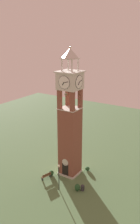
{
  "coord_description": "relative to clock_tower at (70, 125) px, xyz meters",
  "views": [
    {
      "loc": [
        18.42,
        -28.7,
        21.34
      ],
      "look_at": [
        0.0,
        0.0,
        10.28
      ],
      "focal_mm": 39.0,
      "sensor_mm": 36.0,
      "label": 1
    }
  ],
  "objects": [
    {
      "name": "clock_tower",
      "position": [
        0.0,
        0.0,
        0.0
      ],
      "size": [
        3.33,
        3.33,
        19.68
      ],
      "color": "brown",
      "rests_on": "ground"
    },
    {
      "name": "ground",
      "position": [
        -0.0,
        0.0,
        -8.26
      ],
      "size": [
        80.0,
        80.0,
        0.0
      ],
      "primitive_type": "plane",
      "color": "#517547"
    },
    {
      "name": "shrub_left_of_tower",
      "position": [
        3.37,
        -3.32,
        -7.73
      ],
      "size": [
        0.77,
        0.77,
        1.06
      ],
      "primitive_type": "ellipsoid",
      "color": "#234C28",
      "rests_on": "ground"
    },
    {
      "name": "trash_bin",
      "position": [
        3.98,
        -2.88,
        -7.86
      ],
      "size": [
        0.52,
        0.52,
        0.8
      ],
      "primitive_type": "cylinder",
      "color": "#2D2D33",
      "rests_on": "ground"
    },
    {
      "name": "shrub_near_entry",
      "position": [
        -2.14,
        -2.1,
        -7.87
      ],
      "size": [
        0.74,
        0.74,
        0.78
      ],
      "primitive_type": "ellipsoid",
      "color": "#234C28",
      "rests_on": "ground"
    },
    {
      "name": "park_bench",
      "position": [
        -2.18,
        -3.33,
        -7.78
      ],
      "size": [
        0.86,
        1.66,
        0.95
      ],
      "color": "brown",
      "rests_on": "ground"
    },
    {
      "name": "shrub_behind_bench",
      "position": [
        1.97,
        2.18,
        -7.96
      ],
      "size": [
        0.74,
        0.74,
        0.6
      ],
      "primitive_type": "ellipsoid",
      "color": "#234C28",
      "rests_on": "ground"
    },
    {
      "name": "lamp_post",
      "position": [
        1.05,
        -4.54,
        -5.5
      ],
      "size": [
        0.36,
        0.36,
        4.0
      ],
      "color": "black",
      "rests_on": "ground"
    }
  ]
}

